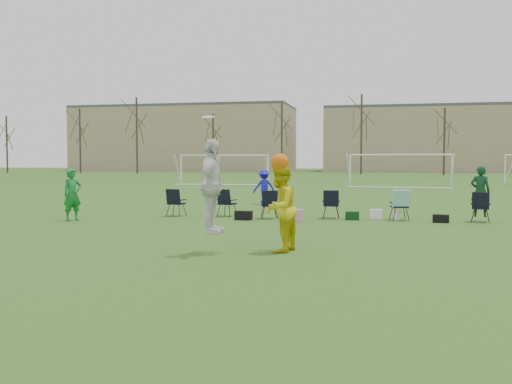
% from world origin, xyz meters
% --- Properties ---
extents(ground, '(260.00, 260.00, 0.00)m').
position_xyz_m(ground, '(0.00, 0.00, 0.00)').
color(ground, '#2F581B').
rests_on(ground, ground).
extents(fielder_green_near, '(0.69, 0.75, 1.71)m').
position_xyz_m(fielder_green_near, '(-7.36, 5.58, 0.86)').
color(fielder_green_near, '#15782F').
rests_on(fielder_green_near, ground).
extents(fielder_blue, '(1.17, 0.96, 1.57)m').
position_xyz_m(fielder_blue, '(-2.60, 13.84, 0.79)').
color(fielder_blue, '#1A1AC6').
rests_on(fielder_blue, ground).
extents(center_contest, '(2.08, 1.65, 2.93)m').
position_xyz_m(center_contest, '(-0.27, 0.49, 1.20)').
color(center_contest, white).
rests_on(center_contest, ground).
extents(sideline_setup, '(10.95, 1.78, 1.81)m').
position_xyz_m(sideline_setup, '(1.09, 7.98, 0.53)').
color(sideline_setup, '#0F381F').
rests_on(sideline_setup, ground).
extents(goal_left, '(7.39, 0.76, 2.46)m').
position_xyz_m(goal_left, '(-10.00, 34.00, 1.92)').
color(goal_left, white).
rests_on(goal_left, ground).
extents(goal_mid, '(7.40, 0.63, 2.46)m').
position_xyz_m(goal_mid, '(4.00, 32.00, 1.92)').
color(goal_mid, white).
rests_on(goal_mid, ground).
extents(tree_line, '(110.28, 3.28, 11.40)m').
position_xyz_m(tree_line, '(0.24, 69.85, 5.09)').
color(tree_line, '#382B21').
rests_on(tree_line, ground).
extents(building_row, '(126.00, 16.00, 13.00)m').
position_xyz_m(building_row, '(6.73, 96.00, 5.99)').
color(building_row, tan).
rests_on(building_row, ground).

